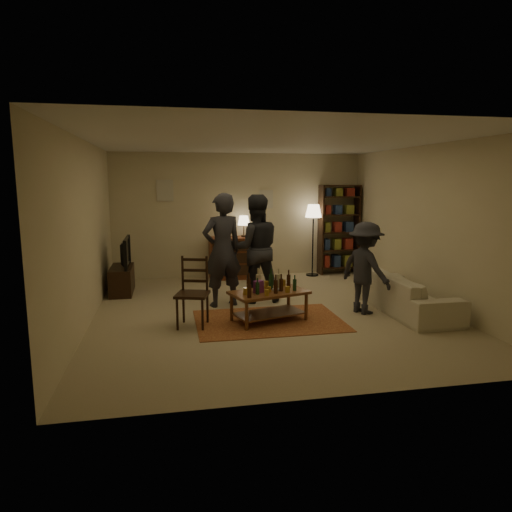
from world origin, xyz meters
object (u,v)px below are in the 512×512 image
object	(u,v)px
tv_stand	(122,273)
sofa	(407,293)
dining_chair	(193,289)
coffee_table	(269,295)
person_left	(222,250)
person_by_sofa	(365,268)
bookshelf	(339,229)
floor_lamp	(313,216)
person_right	(255,249)
dresser	(233,257)

from	to	relation	value
tv_stand	sofa	size ratio (longest dim) A/B	0.51
dining_chair	coffee_table	bearing A→B (deg)	15.29
dining_chair	tv_stand	size ratio (longest dim) A/B	0.98
person_left	person_by_sofa	size ratio (longest dim) A/B	1.30
bookshelf	floor_lamp	xyz separation A→B (m)	(-0.65, -0.13, 0.31)
tv_stand	bookshelf	bearing A→B (deg)	11.80
floor_lamp	bookshelf	bearing A→B (deg)	11.30
person_right	person_left	bearing A→B (deg)	18.50
dresser	bookshelf	bearing A→B (deg)	1.57
dining_chair	dresser	bearing A→B (deg)	87.98
dining_chair	tv_stand	distance (m)	2.56
person_left	person_by_sofa	bearing A→B (deg)	142.06
tv_stand	bookshelf	xyz separation A→B (m)	(4.69, 0.98, 0.65)
tv_stand	sofa	bearing A→B (deg)	-25.34
dresser	coffee_table	bearing A→B (deg)	-88.55
dining_chair	person_right	bearing A→B (deg)	62.02
person_left	person_right	xyz separation A→B (m)	(0.60, 0.19, -0.02)
dining_chair	bookshelf	world-z (taller)	bookshelf
person_by_sofa	sofa	bearing A→B (deg)	-119.36
floor_lamp	sofa	bearing A→B (deg)	-78.78
coffee_table	dining_chair	xyz separation A→B (m)	(-1.12, 0.02, 0.14)
dining_chair	bookshelf	distance (m)	4.77
tv_stand	person_left	distance (m)	2.24
sofa	dining_chair	bearing A→B (deg)	90.79
sofa	person_right	world-z (taller)	person_right
floor_lamp	person_left	bearing A→B (deg)	-137.20
dresser	person_left	world-z (taller)	person_left
dresser	sofa	world-z (taller)	dresser
person_left	dresser	bearing A→B (deg)	-119.14
coffee_table	dresser	xyz separation A→B (m)	(-0.08, 3.18, 0.07)
bookshelf	sofa	bearing A→B (deg)	-90.82
dresser	bookshelf	xyz separation A→B (m)	(2.44, 0.07, 0.56)
sofa	person_by_sofa	distance (m)	0.83
coffee_table	person_right	distance (m)	1.31
tv_stand	sofa	xyz separation A→B (m)	(4.64, -2.20, -0.08)
bookshelf	dining_chair	bearing A→B (deg)	-137.16
floor_lamp	tv_stand	bearing A→B (deg)	-168.12
dresser	dining_chair	bearing A→B (deg)	-108.25
bookshelf	person_left	world-z (taller)	bookshelf
dresser	person_by_sofa	size ratio (longest dim) A/B	0.93
dining_chair	person_by_sofa	world-z (taller)	person_by_sofa
sofa	coffee_table	bearing A→B (deg)	91.63
sofa	person_left	size ratio (longest dim) A/B	1.09
sofa	tv_stand	bearing A→B (deg)	64.66
dresser	floor_lamp	bearing A→B (deg)	-2.03
coffee_table	bookshelf	distance (m)	4.06
dresser	floor_lamp	xyz separation A→B (m)	(1.79, -0.06, 0.87)
dining_chair	person_left	bearing A→B (deg)	77.07
dining_chair	person_right	xyz separation A→B (m)	(1.15, 1.18, 0.39)
dresser	person_by_sofa	xyz separation A→B (m)	(1.69, -3.03, 0.26)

